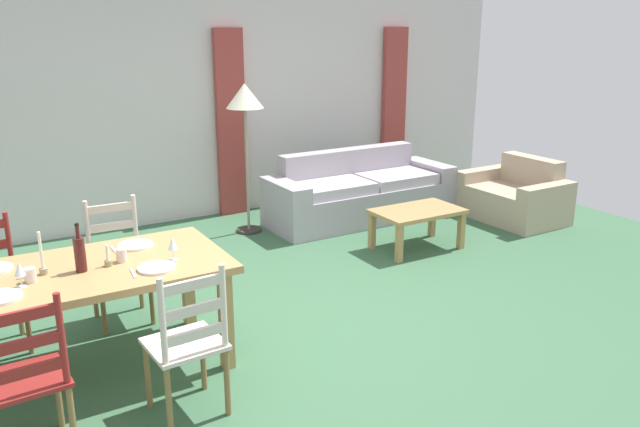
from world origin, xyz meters
TOP-DOWN VIEW (x-y plane):
  - ground_plane at (0.00, 0.00)m, footprint 9.60×9.60m
  - wall_far at (0.00, 3.30)m, footprint 9.60×0.16m
  - curtain_panel_left at (0.83, 3.16)m, footprint 0.35×0.08m
  - curtain_panel_right at (3.23, 3.16)m, footprint 0.35×0.08m
  - dining_table at (-1.52, 0.14)m, footprint 1.90×0.96m
  - dining_chair_near_left at (-1.93, -0.60)m, footprint 0.44×0.42m
  - dining_chair_near_right at (-1.07, -0.65)m, footprint 0.45×0.43m
  - dining_chair_far_right at (-1.10, 0.89)m, footprint 0.43×0.41m
  - dinner_plate_near_left at (-1.97, -0.11)m, footprint 0.24×0.24m
  - dinner_plate_near_right at (-1.07, -0.11)m, footprint 0.24×0.24m
  - fork_near_right at (-1.22, -0.11)m, footprint 0.03×0.17m
  - dinner_plate_far_right at (-1.07, 0.39)m, footprint 0.24×0.24m
  - fork_far_right at (-1.22, 0.39)m, footprint 0.02×0.17m
  - wine_bottle at (-1.49, 0.10)m, footprint 0.07×0.07m
  - wine_glass_near_left at (-1.85, 0.01)m, footprint 0.06×0.06m
  - wine_glass_near_right at (-0.93, -0.01)m, footprint 0.06×0.06m
  - coffee_cup_primary at (-1.23, 0.14)m, footprint 0.07×0.07m
  - coffee_cup_secondary at (-1.79, 0.07)m, footprint 0.07×0.07m
  - candle_tall at (-1.70, 0.16)m, footprint 0.05×0.05m
  - candle_short at (-1.32, 0.10)m, footprint 0.05×0.05m
  - couch at (2.03, 2.21)m, footprint 2.29×0.83m
  - coffee_table at (1.94, 1.00)m, footprint 0.90×0.56m
  - armchair_upholstered at (3.65, 1.25)m, footprint 0.82×1.17m
  - standing_lamp at (0.68, 2.40)m, footprint 0.40×0.40m

SIDE VIEW (x-z plane):
  - ground_plane at x=0.00m, z-range -0.02..0.00m
  - armchair_upholstered at x=3.65m, z-range -0.11..0.61m
  - couch at x=2.03m, z-range -0.11..0.69m
  - coffee_table at x=1.94m, z-range 0.15..0.57m
  - dining_chair_near_left at x=-1.93m, z-range 0.00..0.96m
  - dining_chair_near_right at x=-1.07m, z-range 0.00..0.96m
  - dining_chair_far_right at x=-1.10m, z-range 0.00..0.96m
  - dining_table at x=-1.52m, z-range 0.29..1.04m
  - fork_near_right at x=-1.22m, z-range 0.75..0.76m
  - fork_far_right at x=-1.22m, z-range 0.75..0.76m
  - dinner_plate_near_left at x=-1.97m, z-range 0.75..0.77m
  - dinner_plate_near_right at x=-1.07m, z-range 0.75..0.77m
  - dinner_plate_far_right at x=-1.07m, z-range 0.75..0.77m
  - candle_short at x=-1.32m, z-range 0.72..0.86m
  - coffee_cup_primary at x=-1.23m, z-range 0.75..0.84m
  - coffee_cup_secondary at x=-1.79m, z-range 0.75..0.84m
  - candle_tall at x=-1.70m, z-range 0.69..0.97m
  - wine_glass_near_left at x=-1.85m, z-range 0.78..0.94m
  - wine_glass_near_right at x=-0.93m, z-range 0.78..0.94m
  - wine_bottle at x=-1.49m, z-range 0.71..1.03m
  - curtain_panel_left at x=0.83m, z-range 0.00..2.20m
  - curtain_panel_right at x=3.23m, z-range 0.00..2.20m
  - wall_far at x=0.00m, z-range 0.00..2.70m
  - standing_lamp at x=0.68m, z-range 0.59..2.23m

